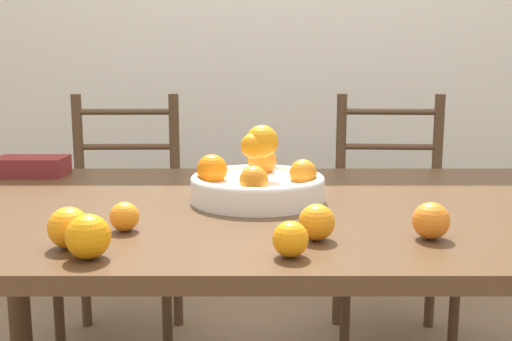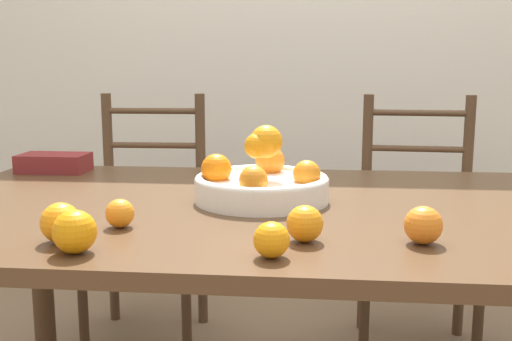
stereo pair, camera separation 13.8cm
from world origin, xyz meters
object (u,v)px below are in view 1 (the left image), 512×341
object	(u,v)px
orange_loose_3	(86,237)
orange_loose_5	(123,217)
chair_right	(390,224)
book_stack	(29,166)
orange_loose_1	(429,221)
orange_loose_2	(315,222)
fruit_bowl	(256,180)
orange_loose_0	(67,228)
orange_loose_4	(289,239)
chair_left	(121,225)

from	to	relation	value
orange_loose_3	orange_loose_5	xyz separation A→B (m)	(0.02, 0.18, -0.01)
chair_right	book_stack	bearing A→B (deg)	-157.88
chair_right	orange_loose_3	bearing A→B (deg)	-120.36
orange_loose_1	orange_loose_2	bearing A→B (deg)	-177.89
fruit_bowl	orange_loose_0	distance (m)	0.52
orange_loose_2	book_stack	bearing A→B (deg)	139.48
chair_right	orange_loose_5	bearing A→B (deg)	-123.81
chair_right	book_stack	size ratio (longest dim) A/B	4.52
orange_loose_4	chair_left	xyz separation A→B (m)	(-0.57, 1.20, -0.30)
orange_loose_3	orange_loose_1	bearing A→B (deg)	10.75
chair_left	book_stack	world-z (taller)	chair_left
orange_loose_2	orange_loose_3	xyz separation A→B (m)	(-0.41, -0.11, 0.00)
fruit_bowl	orange_loose_3	bearing A→B (deg)	-123.28
orange_loose_3	chair_right	size ratio (longest dim) A/B	0.08
orange_loose_4	orange_loose_5	size ratio (longest dim) A/B	1.07
book_stack	orange_loose_0	bearing A→B (deg)	-65.05
fruit_bowl	orange_loose_0	world-z (taller)	fruit_bowl
fruit_bowl	orange_loose_4	size ratio (longest dim) A/B	5.15
orange_loose_1	chair_left	bearing A→B (deg)	128.02
orange_loose_5	orange_loose_2	bearing A→B (deg)	-9.51
orange_loose_0	orange_loose_2	xyz separation A→B (m)	(0.46, 0.05, -0.00)
orange_loose_3	orange_loose_2	bearing A→B (deg)	15.28
orange_loose_1	orange_loose_4	xyz separation A→B (m)	(-0.28, -0.11, -0.00)
chair_right	book_stack	distance (m)	1.31
orange_loose_0	orange_loose_3	xyz separation A→B (m)	(0.05, -0.06, 0.00)
fruit_bowl	orange_loose_0	size ratio (longest dim) A/B	4.34
book_stack	orange_loose_1	bearing A→B (deg)	-33.50
orange_loose_0	orange_loose_4	distance (m)	0.41
orange_loose_0	book_stack	bearing A→B (deg)	114.95
orange_loose_5	chair_right	xyz separation A→B (m)	(0.79, 1.03, -0.30)
orange_loose_0	orange_loose_5	bearing A→B (deg)	55.42
chair_left	fruit_bowl	bearing A→B (deg)	-57.33
orange_loose_0	chair_right	size ratio (longest dim) A/B	0.08
orange_loose_3	book_stack	xyz separation A→B (m)	(-0.40, 0.80, -0.01)
orange_loose_5	orange_loose_1	bearing A→B (deg)	-5.29
orange_loose_5	chair_left	distance (m)	1.10
orange_loose_0	orange_loose_5	world-z (taller)	orange_loose_0
fruit_bowl	orange_loose_2	bearing A→B (deg)	-71.42
orange_loose_1	orange_loose_2	size ratio (longest dim) A/B	1.02
fruit_bowl	orange_loose_1	xyz separation A→B (m)	(0.34, -0.33, -0.02)
fruit_bowl	orange_loose_5	bearing A→B (deg)	-134.68
chair_right	book_stack	xyz separation A→B (m)	(-1.21, -0.41, 0.29)
chair_left	chair_right	distance (m)	1.03
orange_loose_2	chair_left	world-z (taller)	chair_left
fruit_bowl	chair_right	bearing A→B (deg)	55.69
orange_loose_1	chair_left	distance (m)	1.41
chair_left	orange_loose_3	bearing A→B (deg)	-81.26
chair_left	chair_right	size ratio (longest dim) A/B	1.00
orange_loose_3	orange_loose_5	world-z (taller)	orange_loose_3
orange_loose_3	orange_loose_5	size ratio (longest dim) A/B	1.32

